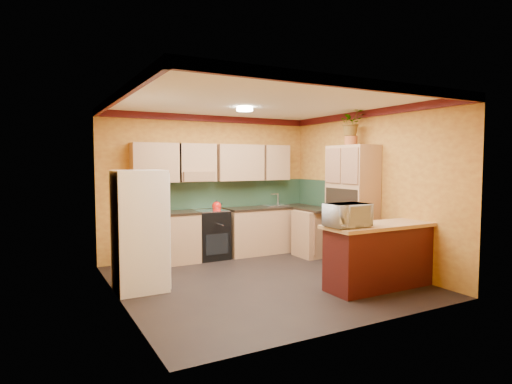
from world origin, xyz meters
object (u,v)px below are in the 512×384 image
stove (211,234)px  breakfast_bar (384,257)px  microwave (347,215)px  base_cabinets_back (241,233)px  fridge (139,230)px  pantry (352,206)px

stove → breakfast_bar: stove is taller
stove → microwave: size_ratio=1.58×
base_cabinets_back → fridge: (-2.27, -1.37, 0.41)m
fridge → microwave: 2.90m
fridge → base_cabinets_back: bearing=31.1°
base_cabinets_back → pantry: (1.33, -1.67, 0.61)m
fridge → breakfast_bar: size_ratio=0.94×
stove → pantry: size_ratio=0.43×
stove → pantry: pantry is taller
base_cabinets_back → microwave: microwave is taller
base_cabinets_back → stove: stove is taller
base_cabinets_back → breakfast_bar: bearing=-73.2°
base_cabinets_back → fridge: size_ratio=2.15×
fridge → breakfast_bar: fridge is taller
fridge → pantry: 3.62m
base_cabinets_back → microwave: 2.98m
pantry → microwave: 1.68m
stove → breakfast_bar: (1.50, -2.90, -0.02)m
stove → breakfast_bar: 3.27m
microwave → stove: bearing=104.6°
base_cabinets_back → microwave: size_ratio=6.34×
base_cabinets_back → fridge: bearing=-148.9°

